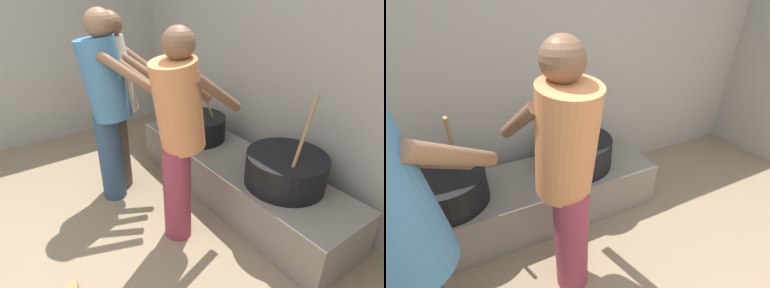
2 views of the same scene
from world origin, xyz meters
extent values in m
cube|color=#9E998E|center=(0.00, 2.36, 1.11)|extent=(5.27, 0.20, 2.22)
cube|color=slate|center=(-0.29, 1.84, 0.19)|extent=(2.18, 0.60, 0.39)
cylinder|color=black|center=(-0.78, 1.81, 0.50)|extent=(0.49, 0.49, 0.22)
cylinder|color=#937047|center=(-0.69, 1.81, 0.81)|extent=(0.05, 0.26, 0.51)
cylinder|color=black|center=(0.20, 1.87, 0.51)|extent=(0.58, 0.58, 0.24)
cylinder|color=#937047|center=(0.31, 1.87, 0.83)|extent=(0.08, 0.25, 0.51)
cylinder|color=#8C3347|center=(-0.16, 1.17, 0.37)|extent=(0.20, 0.20, 0.73)
cylinder|color=#D17F4C|center=(-0.17, 1.20, 1.03)|extent=(0.36, 0.43, 0.63)
sphere|color=brown|center=(-0.17, 1.21, 1.41)|extent=(0.20, 0.20, 0.20)
cylinder|color=brown|center=(-0.08, 1.44, 1.09)|extent=(0.15, 0.45, 0.34)
cylinder|color=brown|center=(-0.34, 1.39, 1.09)|extent=(0.15, 0.45, 0.34)
cylinder|color=navy|center=(-0.90, 0.96, 0.38)|extent=(0.20, 0.20, 0.76)
cylinder|color=teal|center=(-0.88, 0.99, 1.07)|extent=(0.47, 0.49, 0.65)
sphere|color=brown|center=(-0.88, 1.00, 1.47)|extent=(0.21, 0.21, 0.21)
cylinder|color=brown|center=(-0.64, 1.10, 1.13)|extent=(0.32, 0.42, 0.35)
cylinder|color=brown|center=(-0.86, 1.26, 1.13)|extent=(0.32, 0.42, 0.35)
cylinder|color=#4C4238|center=(-1.03, 1.08, 0.37)|extent=(0.20, 0.20, 0.75)
cylinder|color=beige|center=(-1.01, 1.11, 1.05)|extent=(0.48, 0.48, 0.64)
sphere|color=brown|center=(-1.00, 1.11, 1.44)|extent=(0.21, 0.21, 0.21)
cylinder|color=brown|center=(-0.75, 1.17, 1.11)|extent=(0.37, 0.37, 0.35)
cylinder|color=brown|center=(-0.95, 1.36, 1.11)|extent=(0.37, 0.37, 0.35)
camera|label=1|loc=(1.43, 0.20, 1.73)|focal=29.57mm
camera|label=2|loc=(-0.59, 0.20, 1.63)|focal=24.28mm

